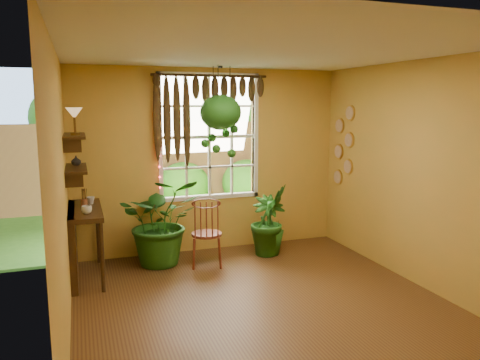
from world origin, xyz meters
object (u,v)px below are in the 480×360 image
object	(u,v)px
potted_plant_left	(162,221)
potted_plant_mid	(269,220)
windsor_chair	(207,243)
hanging_basket	(221,118)
counter_ledge	(77,236)

from	to	relation	value
potted_plant_left	potted_plant_mid	distance (m)	1.55
windsor_chair	hanging_basket	distance (m)	1.73
windsor_chair	hanging_basket	world-z (taller)	hanging_basket
potted_plant_mid	hanging_basket	xyz separation A→B (m)	(-0.68, 0.18, 1.46)
potted_plant_mid	windsor_chair	bearing A→B (deg)	-170.35
counter_ledge	potted_plant_mid	bearing A→B (deg)	2.25
potted_plant_left	potted_plant_mid	xyz separation A→B (m)	(1.55, -0.09, -0.09)
potted_plant_mid	hanging_basket	distance (m)	1.62
counter_ledge	hanging_basket	distance (m)	2.45
potted_plant_left	hanging_basket	xyz separation A→B (m)	(0.87, 0.09, 1.37)
windsor_chair	potted_plant_left	distance (m)	0.68
counter_ledge	windsor_chair	xyz separation A→B (m)	(1.66, -0.06, -0.23)
counter_ledge	potted_plant_left	distance (m)	1.12
counter_ledge	potted_plant_mid	world-z (taller)	potted_plant_mid
counter_ledge	hanging_basket	size ratio (longest dim) A/B	0.94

